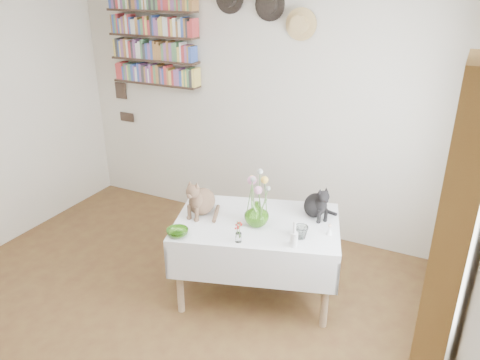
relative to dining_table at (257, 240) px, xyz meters
The scene contains 16 objects.
room 1.43m from the dining_table, 117.19° to the right, with size 4.08×4.58×2.58m.
window 1.69m from the dining_table, 11.57° to the right, with size 0.12×1.52×1.32m.
curtain 1.91m from the dining_table, 42.01° to the right, with size 0.12×0.38×2.10m, color brown.
dining_table is the anchor object (origin of this frame).
tabby_cat 0.56m from the dining_table, behind, with size 0.22×0.28×0.32m, color brown, non-canonical shape.
black_cat 0.56m from the dining_table, 37.88° to the left, with size 0.19×0.24×0.29m, color black, non-canonical shape.
flower_vase 0.27m from the dining_table, 70.38° to the right, with size 0.19×0.19×0.20m, color #78C13B.
green_bowl 0.66m from the dining_table, 133.52° to the right, with size 0.16×0.16×0.05m, color #78C13B.
drinking_glass 0.46m from the dining_table, 13.14° to the right, with size 0.10×0.10×0.10m, color white.
candlestick 0.50m from the dining_table, 30.10° to the right, with size 0.06×0.06×0.20m.
berry_jar 0.42m from the dining_table, 88.91° to the right, with size 0.04×0.04×0.18m.
porcelain_figurine 0.60m from the dining_table, ahead, with size 0.05×0.05×0.09m.
flower_bouquet 0.51m from the dining_table, 65.98° to the right, with size 0.17×0.13×0.39m.
bookshelf_unit 2.38m from the dining_table, 147.13° to the left, with size 1.00×0.16×0.91m.
wall_hats 2.04m from the dining_table, 111.91° to the left, with size 0.98×0.09×0.48m.
wall_art_plaques 2.54m from the dining_table, 152.44° to the left, with size 0.21×0.02×0.44m.
Camera 1 is at (1.86, -1.86, 2.44)m, focal length 35.00 mm.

